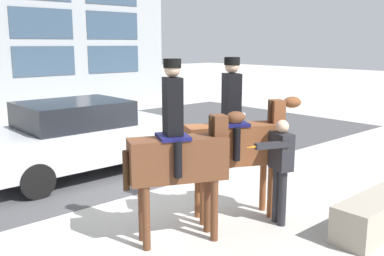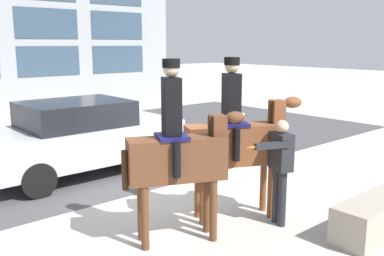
% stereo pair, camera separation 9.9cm
% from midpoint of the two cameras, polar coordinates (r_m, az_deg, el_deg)
% --- Properties ---
extents(ground_plane, '(80.00, 80.00, 0.00)m').
position_cam_midpoint_polar(ground_plane, '(7.82, -5.75, -9.76)').
color(ground_plane, '#B2AFA8').
extents(road_surface, '(20.31, 8.50, 0.01)m').
position_cam_midpoint_polar(road_surface, '(11.84, -19.39, -3.06)').
color(road_surface, '#444447').
rests_on(road_surface, ground_plane).
extents(mounted_horse_lead, '(1.66, 0.99, 2.59)m').
position_cam_midpoint_polar(mounted_horse_lead, '(5.95, -2.14, -3.31)').
color(mounted_horse_lead, '#59331E').
rests_on(mounted_horse_lead, ground_plane).
extents(mounted_horse_companion, '(1.85, 1.14, 2.59)m').
position_cam_midpoint_polar(mounted_horse_companion, '(6.81, 5.65, -1.47)').
color(mounted_horse_companion, brown).
rests_on(mounted_horse_companion, ground_plane).
extents(pedestrian_bystander, '(0.91, 0.45, 1.66)m').
position_cam_midpoint_polar(pedestrian_bystander, '(6.71, 11.26, -4.68)').
color(pedestrian_bystander, '#232328').
rests_on(pedestrian_bystander, ground_plane).
extents(street_car_near_lane, '(4.27, 2.00, 1.59)m').
position_cam_midpoint_polar(street_car_near_lane, '(9.53, -15.24, -1.10)').
color(street_car_near_lane, '#B7B7BC').
rests_on(street_car_near_lane, ground_plane).
extents(planter_ledge, '(2.27, 0.56, 0.56)m').
position_cam_midpoint_polar(planter_ledge, '(7.27, 23.92, -10.03)').
color(planter_ledge, '#9E9384').
rests_on(planter_ledge, ground_plane).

